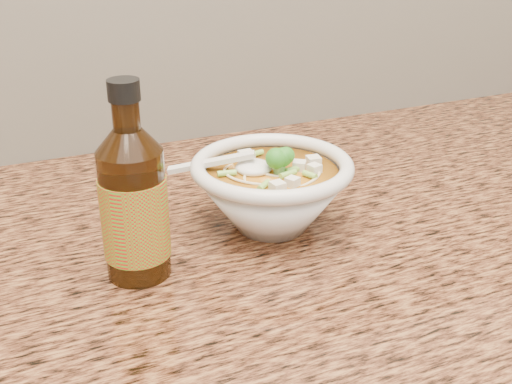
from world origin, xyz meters
name	(u,v)px	position (x,y,z in m)	size (l,w,h in m)	color
counter_slab	(184,251)	(0.00, 1.68, 0.88)	(4.00, 0.68, 0.04)	brown
soup_bowl	(272,192)	(0.10, 1.66, 0.94)	(0.20, 0.19, 0.10)	silver
hot_sauce_bottle	(134,206)	(-0.06, 1.62, 0.98)	(0.07, 0.07, 0.21)	#331A06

